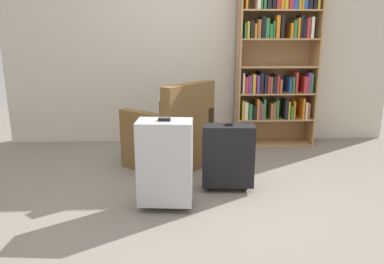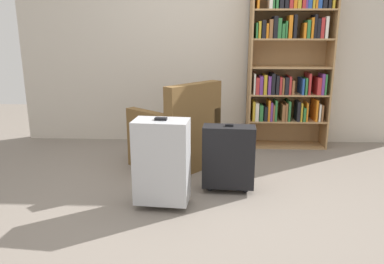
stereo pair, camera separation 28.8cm
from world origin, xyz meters
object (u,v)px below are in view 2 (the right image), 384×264
at_px(armchair, 177,137).
at_px(suitcase_black, 228,157).
at_px(suitcase_silver, 162,161).
at_px(bookshelf, 289,60).
at_px(mug, 224,165).

height_order(armchair, suitcase_black, armchair).
distance_m(armchair, suitcase_silver, 0.99).
height_order(bookshelf, suitcase_black, bookshelf).
relative_size(mug, suitcase_silver, 0.16).
distance_m(bookshelf, suitcase_black, 1.79).
bearing_deg(suitcase_silver, bookshelf, 53.26).
height_order(armchair, suitcase_silver, armchair).
distance_m(mug, suitcase_silver, 1.09).
bearing_deg(suitcase_silver, mug, 58.57).
distance_m(armchair, suitcase_black, 0.84).
bearing_deg(bookshelf, suitcase_black, -118.14).
height_order(bookshelf, mug, bookshelf).
distance_m(armchair, mug, 0.58).
relative_size(bookshelf, suitcase_silver, 2.60).
relative_size(armchair, mug, 8.23).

